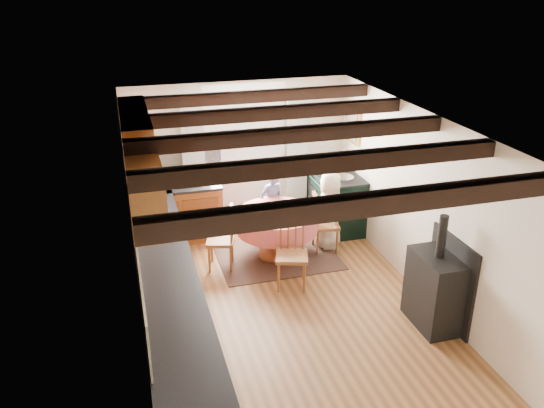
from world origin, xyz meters
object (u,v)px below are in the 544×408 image
object	(u,v)px
cast_iron_stove	(437,272)
chair_right	(326,223)
chair_left	(220,238)
cup	(254,216)
child_far	(272,205)
child_right	(329,210)
chair_near	(292,254)
aga_range	(336,201)
dining_table	(277,234)

from	to	relation	value
cast_iron_stove	chair_right	bearing A→B (deg)	104.44
chair_left	cup	world-z (taller)	chair_left
child_far	cup	world-z (taller)	child_far
chair_right	child_right	world-z (taller)	child_right
cast_iron_stove	child_right	size ratio (longest dim) A/B	1.19
chair_near	aga_range	bearing A→B (deg)	68.51
child_right	child_far	bearing A→B (deg)	71.63
child_far	chair_near	bearing A→B (deg)	70.78
chair_near	cup	world-z (taller)	chair_near
chair_near	chair_right	distance (m)	1.18
chair_left	child_right	bearing A→B (deg)	111.87
dining_table	chair_right	xyz separation A→B (m)	(0.76, -0.01, 0.10)
dining_table	cup	bearing A→B (deg)	-162.62
chair_near	chair_right	world-z (taller)	chair_near
child_far	child_right	xyz separation A→B (m)	(0.76, -0.54, 0.03)
chair_right	aga_range	bearing A→B (deg)	-24.71
chair_near	dining_table	bearing A→B (deg)	104.51
aga_range	child_right	distance (m)	0.69
chair_right	aga_range	world-z (taller)	aga_range
chair_left	cup	size ratio (longest dim) A/B	10.02
aga_range	cup	size ratio (longest dim) A/B	11.21
cast_iron_stove	dining_table	bearing A→B (deg)	121.41
child_far	child_right	distance (m)	0.93
chair_near	child_right	xyz separation A→B (m)	(0.91, 0.96, 0.11)
cast_iron_stove	cup	bearing A→B (deg)	129.61
dining_table	chair_right	distance (m)	0.77
dining_table	aga_range	bearing A→B (deg)	29.15
chair_left	cup	distance (m)	0.58
chair_near	cast_iron_stove	world-z (taller)	cast_iron_stove
dining_table	child_far	xyz separation A→B (m)	(0.10, 0.63, 0.21)
cast_iron_stove	child_far	xyz separation A→B (m)	(-1.22, 2.79, -0.15)
chair_left	chair_right	bearing A→B (deg)	108.70
dining_table	chair_near	xyz separation A→B (m)	(-0.05, -0.86, 0.13)
child_right	cup	world-z (taller)	child_right
aga_range	cup	bearing A→B (deg)	-153.43
dining_table	child_far	bearing A→B (deg)	81.29
chair_right	chair_left	bearing A→B (deg)	101.36
chair_left	cast_iron_stove	distance (m)	3.02
chair_right	aga_range	size ratio (longest dim) A/B	0.88
chair_near	chair_left	world-z (taller)	chair_near
aga_range	cast_iron_stove	size ratio (longest dim) A/B	0.72
chair_near	child_right	world-z (taller)	child_right
dining_table	cup	distance (m)	0.56
chair_right	cast_iron_stove	world-z (taller)	cast_iron_stove
aga_range	cup	distance (m)	1.79
chair_left	child_far	bearing A→B (deg)	142.57
chair_left	cup	bearing A→B (deg)	103.03
aga_range	cast_iron_stove	distance (m)	2.84
dining_table	cast_iron_stove	bearing A→B (deg)	-58.59
chair_near	aga_range	size ratio (longest dim) A/B	0.95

